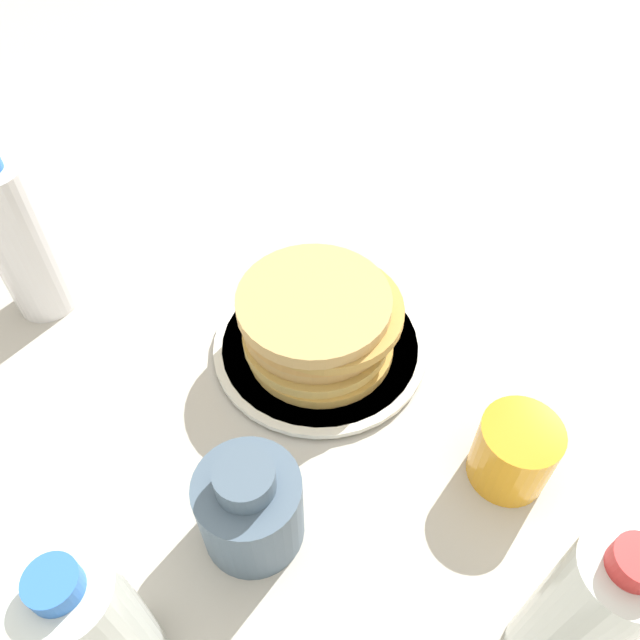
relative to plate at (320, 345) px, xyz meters
The scene contains 8 objects.
ground_plane 0.04m from the plate, 130.71° to the left, with size 4.00×4.00×0.00m, color #BCB7AD.
plate is the anchor object (origin of this frame).
pancake_stack 0.05m from the plate, 116.12° to the left, with size 0.19×0.19×0.09m.
juice_glass 0.26m from the plate, 138.59° to the right, with size 0.08×0.08×0.08m.
cream_jug 0.24m from the plate, 155.58° to the left, with size 0.10×0.10×0.12m.
water_bottle_near 0.39m from the plate, 145.32° to the left, with size 0.07×0.07×0.20m.
water_bottle_mid 0.38m from the plate, 69.06° to the left, with size 0.08×0.08×0.23m.
water_bottle_far 0.40m from the plate, 158.21° to the right, with size 0.07×0.07×0.22m.
Camera 1 is at (-0.44, 0.04, 0.60)m, focal length 35.00 mm.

